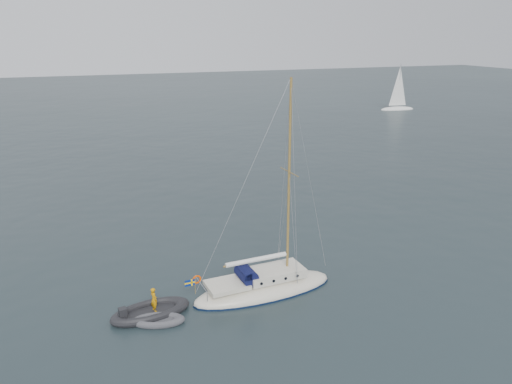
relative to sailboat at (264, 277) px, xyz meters
name	(u,v)px	position (x,y,z in m)	size (l,w,h in m)	color
ground	(287,273)	(2.13, 1.61, -0.90)	(300.00, 300.00, 0.00)	black
sailboat	(264,277)	(0.00, 0.00, 0.00)	(8.34, 2.50, 11.88)	silver
dinghy	(158,321)	(-5.88, -1.02, -0.74)	(2.55, 1.15, 0.37)	#4F5055
rib	(150,311)	(-6.13, -0.15, -0.66)	(4.04, 1.84, 1.48)	black
distant_yacht_b	(399,89)	(47.15, 53.09, 2.73)	(6.41, 3.42, 8.50)	silver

